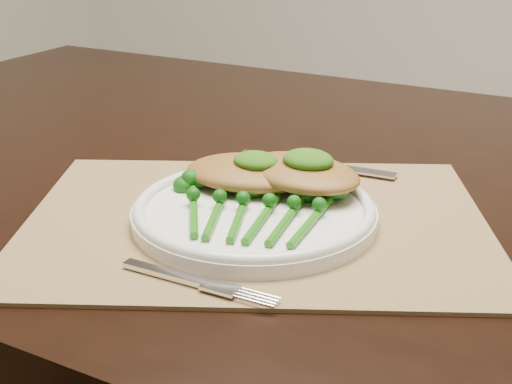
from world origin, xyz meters
The scene contains 9 objects.
placemat centered at (0.06, -0.12, 0.75)m, with size 0.46×0.33×0.00m, color olive.
dinner_plate centered at (0.06, -0.13, 0.77)m, with size 0.24×0.24×0.02m.
knife centered at (0.03, 0.04, 0.76)m, with size 0.19×0.03×0.01m.
fork centered at (0.09, -0.26, 0.76)m, with size 0.15×0.02×0.00m.
chicken_fillet_left centered at (0.03, -0.07, 0.78)m, with size 0.14×0.10×0.03m, color olive.
chicken_fillet_right centered at (0.08, -0.06, 0.79)m, with size 0.13×0.09×0.03m, color olive.
pesto_dollop_left centered at (0.04, -0.08, 0.80)m, with size 0.05×0.04×0.02m, color #1C4A0A.
pesto_dollop_right centered at (0.09, -0.06, 0.80)m, with size 0.05×0.05×0.02m, color #1C4A0A.
broccolini_bundle centered at (0.07, -0.15, 0.77)m, with size 0.18×0.19×0.04m.
Camera 1 is at (0.38, -0.68, 1.05)m, focal length 50.00 mm.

